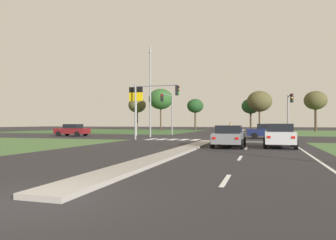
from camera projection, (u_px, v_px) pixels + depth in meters
ground_plane at (221, 138)px, 35.24m from camera, size 200.00×200.00×0.00m
grass_verge_far_left at (114, 131)px, 66.07m from camera, size 35.00×35.00×0.01m
median_island_near at (176, 152)px, 17.06m from camera, size 1.20×22.00×0.14m
median_island_far at (238, 131)px, 59.18m from camera, size 1.20×36.00×0.14m
lane_dash_near at (226, 180)px, 8.97m from camera, size 0.14×2.00×0.01m
lane_dash_second at (240, 158)px, 14.72m from camera, size 0.14×2.00×0.01m
lane_dash_third at (246, 148)px, 20.46m from camera, size 0.14×2.00×0.01m
edge_line_right at (310, 155)px, 16.03m from camera, size 0.14×24.00×0.01m
stop_bar_near at (254, 142)px, 27.45m from camera, size 6.40×0.50×0.01m
crosswalk_bar_near at (152, 139)px, 32.12m from camera, size 0.70×2.80×0.01m
crosswalk_bar_second at (162, 139)px, 31.79m from camera, size 0.70×2.80×0.01m
crosswalk_bar_third at (173, 139)px, 31.45m from camera, size 0.70×2.80×0.01m
crosswalk_bar_fourth at (184, 140)px, 31.12m from camera, size 0.70×2.80×0.01m
crosswalk_bar_fifth at (195, 140)px, 30.79m from camera, size 0.70×2.80×0.01m
car_navy_near at (268, 131)px, 32.95m from camera, size 4.35×1.96×1.58m
car_silver_second at (279, 135)px, 21.08m from camera, size 2.07×4.16×1.61m
car_grey_third at (229, 136)px, 21.50m from camera, size 2.07×4.63×1.49m
car_maroon_fourth at (72, 130)px, 39.48m from camera, size 4.25×2.07×1.53m
traffic_signal_near_left at (151, 101)px, 30.68m from camera, size 4.64×0.32×5.57m
traffic_signal_far_right at (289, 106)px, 37.30m from camera, size 0.32×5.71×5.17m
traffic_signal_far_left at (168, 106)px, 42.08m from camera, size 0.32×4.95×5.62m
street_lamp_second at (150, 87)px, 36.82m from camera, size 1.08×2.35×10.66m
pedestrian_at_median at (231, 127)px, 43.94m from camera, size 0.34×0.34×1.64m
fuel_price_totem at (136, 100)px, 40.17m from camera, size 1.80×0.24×6.28m
treeline_near at (137, 105)px, 79.45m from camera, size 4.45×4.45×8.10m
treeline_second at (161, 99)px, 72.28m from camera, size 5.59×5.59×9.59m
treeline_third at (195, 106)px, 71.58m from camera, size 3.73×3.73×7.20m
treeline_fourth at (251, 106)px, 67.51m from camera, size 3.84×3.84×6.96m
treeline_fifth at (259, 101)px, 65.97m from camera, size 5.16×5.16×8.44m
treeline_sixth at (315, 101)px, 62.17m from camera, size 4.38×4.38×8.05m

